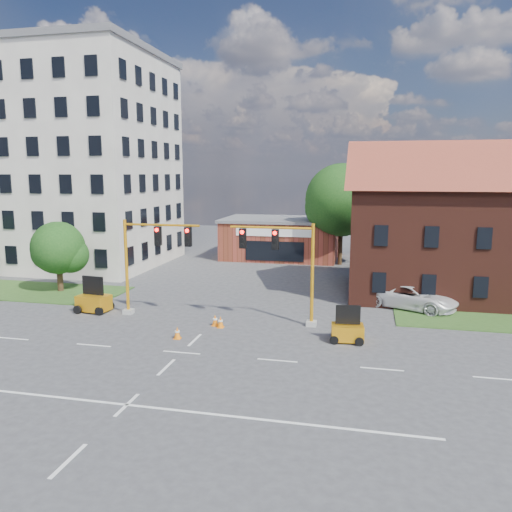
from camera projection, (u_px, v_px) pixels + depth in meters
The scene contains 16 objects.
ground at pixel (182, 353), 25.61m from camera, with size 120.00×120.00×0.00m, color #3D3D3F.
lane_markings at pixel (158, 375), 22.72m from camera, with size 60.00×36.00×0.01m, color white, non-canonical shape.
office_block at pixel (69, 161), 49.32m from camera, with size 18.40×15.40×20.60m.
brick_shop at pixel (281, 238), 54.10m from camera, with size 12.40×8.40×4.30m.
townhouse_row at pixel (494, 217), 36.13m from camera, with size 21.00×11.00×11.50m.
tree_large at pixel (345, 203), 49.16m from camera, with size 7.55×7.19×10.07m.
tree_nw_front at pixel (61, 250), 38.23m from camera, with size 4.24×4.04×5.47m.
signal_mast_west at pixel (150, 256), 31.67m from camera, with size 5.30×0.60×6.20m.
signal_mast_east at pixel (285, 261), 29.79m from camera, with size 5.30×0.60×6.20m.
trailer_west at pixel (94, 301), 33.04m from camera, with size 2.17×1.58×2.30m.
trailer_east at pixel (347, 331), 27.18m from camera, with size 1.82×1.32×1.95m.
cone_a at pixel (177, 333), 27.70m from camera, with size 0.40×0.40×0.70m.
cone_b at pixel (215, 320), 30.05m from camera, with size 0.40×0.40×0.70m.
cone_c at pixel (220, 322), 29.70m from camera, with size 0.40×0.40×0.70m.
cone_d at pixel (344, 329), 28.40m from camera, with size 0.40×0.40×0.70m.
pickup_white at pixel (412, 297), 33.81m from camera, with size 2.75×5.96×1.66m, color white.
Camera 1 is at (9.10, -23.00, 9.11)m, focal length 35.00 mm.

